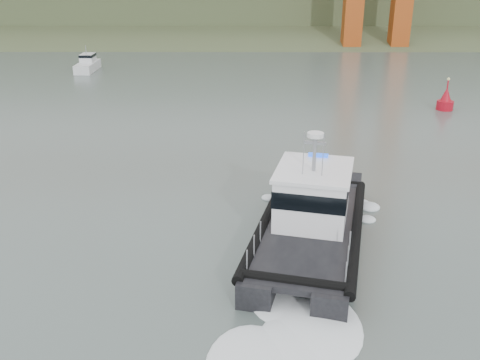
% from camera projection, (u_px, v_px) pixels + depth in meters
% --- Properties ---
extents(ground, '(400.00, 400.00, 0.00)m').
position_uv_depth(ground, '(251.00, 320.00, 21.41)').
color(ground, '#47554F').
rests_on(ground, ground).
extents(patrol_boat, '(7.40, 13.25, 6.08)m').
position_uv_depth(patrol_boat, '(311.00, 216.00, 26.79)').
color(patrol_boat, black).
rests_on(patrol_boat, ground).
extents(motorboat, '(2.11, 6.28, 3.45)m').
position_uv_depth(motorboat, '(88.00, 64.00, 71.63)').
color(motorboat, silver).
rests_on(motorboat, ground).
extents(nav_buoy, '(1.60, 1.60, 3.34)m').
position_uv_depth(nav_buoy, '(445.00, 101.00, 52.23)').
color(nav_buoy, '#A50B1A').
rests_on(nav_buoy, ground).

